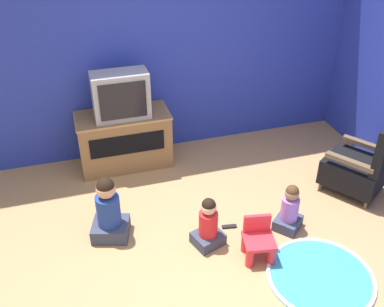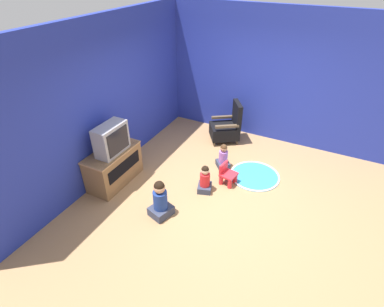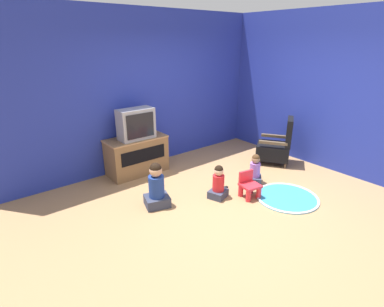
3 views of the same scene
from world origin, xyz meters
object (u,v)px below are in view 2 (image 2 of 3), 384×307
child_watching_right (205,180)px  remote_control (203,179)px  tv_cabinet (114,166)px  child_watching_left (223,157)px  child_watching_center (160,201)px  yellow_kid_chair (228,175)px  television (111,139)px  black_armchair (227,127)px

child_watching_right → remote_control: child_watching_right is taller
child_watching_right → tv_cabinet: bearing=89.5°
child_watching_left → child_watching_right: size_ratio=0.96×
child_watching_center → remote_control: 1.22m
child_watching_left → yellow_kid_chair: bearing=170.5°
yellow_kid_chair → remote_control: size_ratio=2.62×
remote_control → child_watching_right: bearing=37.6°
tv_cabinet → child_watching_right: tv_cabinet is taller
tv_cabinet → yellow_kid_chair: (0.92, -1.91, -0.18)m
yellow_kid_chair → tv_cabinet: bearing=125.8°
tv_cabinet → television: (0.00, -0.06, 0.60)m
child_watching_center → television: bearing=89.9°
yellow_kid_chair → child_watching_right: size_ratio=0.75×
television → child_watching_left: (1.37, -1.58, -0.72)m
tv_cabinet → yellow_kid_chair: tv_cabinet is taller
child_watching_center → remote_control: bearing=5.7°
remote_control → black_armchair: bearing=-165.4°
tv_cabinet → yellow_kid_chair: 2.13m
tv_cabinet → black_armchair: (2.38, -1.32, -0.01)m
tv_cabinet → black_armchair: black_armchair is taller
yellow_kid_chair → child_watching_left: child_watching_left is taller
child_watching_left → child_watching_right: (-0.85, 0.01, 0.01)m
black_armchair → child_watching_left: 1.07m
black_armchair → child_watching_center: (-2.74, 0.08, -0.04)m
child_watching_center → black_armchair: bearing=15.4°
child_watching_right → television: bearing=90.1°
child_watching_left → child_watching_center: 1.78m
tv_cabinet → television: bearing=-90.0°
black_armchair → remote_control: bearing=-28.3°
child_watching_left → child_watching_right: 0.85m
child_watching_right → child_watching_left: bearing=-19.2°
tv_cabinet → remote_control: size_ratio=7.05×
television → child_watching_right: 1.80m
television → yellow_kid_chair: (0.92, -1.86, -0.78)m
remote_control → child_watching_left: bearing=172.4°
television → child_watching_right: size_ratio=1.16×
tv_cabinet → television: television is taller
television → child_watching_right: (0.52, -1.57, -0.71)m
tv_cabinet → yellow_kid_chair: size_ratio=2.69×
tv_cabinet → child_watching_right: bearing=-72.2°
television → remote_control: bearing=-60.4°
black_armchair → television: bearing=-61.9°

